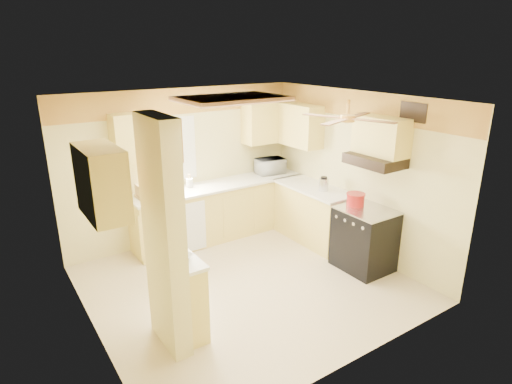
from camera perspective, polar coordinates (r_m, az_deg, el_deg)
floor at (r=6.02m, az=-1.18°, el=-12.13°), size 4.00×4.00×0.00m
ceiling at (r=5.21m, az=-1.37°, el=12.23°), size 4.00×4.00×0.00m
wall_back at (r=7.09m, az=-9.60°, el=3.42°), size 4.00×0.00×4.00m
wall_front at (r=4.14m, az=13.21°, el=-8.14°), size 4.00×0.00×4.00m
wall_left at (r=4.80m, az=-21.91°, el=-5.24°), size 0.00×3.80×3.80m
wall_right at (r=6.73m, az=13.24°, el=2.34°), size 0.00×3.80×3.80m
wallpaper_border at (r=6.88m, az=-10.00°, el=11.85°), size 4.00×0.02×0.40m
partition_column at (r=4.47m, az=-12.16°, el=-6.02°), size 0.20×0.70×2.50m
partition_ledge at (r=4.92m, az=-9.08°, el=-13.97°), size 0.25×0.55×0.90m
ledge_top at (r=4.68m, az=-9.37°, el=-9.11°), size 0.28×0.58×0.04m
lower_cabinets_back at (r=7.30m, az=-4.70°, el=-2.56°), size 3.00×0.60×0.90m
lower_cabinets_right at (r=7.19m, az=7.65°, el=-3.01°), size 0.60×1.40×0.90m
countertop_back at (r=7.13m, az=-4.76°, el=0.94°), size 3.04×0.64×0.04m
countertop_right at (r=7.02m, az=7.75°, el=0.54°), size 0.64×1.44×0.04m
dishwasher_panel at (r=6.74m, az=-8.97°, el=-4.78°), size 0.58×0.02×0.80m
window at (r=6.91m, az=-11.57°, el=5.47°), size 0.92×0.02×1.02m
upper_cab_back_left at (r=6.50m, az=-16.08°, el=7.01°), size 0.60×0.35×0.70m
upper_cab_back_right at (r=7.57m, az=1.57°, el=9.28°), size 0.90×0.35×0.70m
upper_cab_right at (r=7.37m, az=5.50°, el=8.94°), size 0.35×1.00×0.70m
upper_cab_left_wall at (r=4.40m, az=-19.91°, el=1.24°), size 0.35×0.75×0.70m
upper_cab_over_stove at (r=6.09m, az=16.36°, el=7.18°), size 0.35×0.76×0.52m
stove at (r=6.42m, az=14.25°, el=-6.06°), size 0.68×0.77×0.92m
range_hood at (r=6.09m, az=15.56°, el=4.08°), size 0.50×0.76×0.14m
poster_menu at (r=4.29m, az=-11.33°, el=1.60°), size 0.02×0.42×0.57m
poster_nashville at (r=4.52m, az=-10.81°, el=-6.29°), size 0.02×0.42×0.57m
ceiling_light_panel at (r=5.69m, az=-3.27°, el=12.30°), size 1.35×0.95×0.06m
ceiling_fan at (r=5.32m, az=12.08°, el=9.65°), size 1.15×1.15×0.26m
vent_grate at (r=5.94m, az=20.24°, el=9.96°), size 0.02×0.40×0.25m
microwave at (r=7.67m, az=1.90°, el=3.48°), size 0.54×0.40×0.27m
bowl at (r=4.67m, az=-9.92°, el=-8.57°), size 0.30×0.30×0.06m
dutch_oven at (r=6.34m, az=13.13°, el=-0.95°), size 0.27×0.27×0.18m
kettle at (r=6.82m, az=9.02°, el=1.04°), size 0.15×0.15×0.23m
dish_rack at (r=6.66m, az=-14.21°, el=-0.01°), size 0.37×0.28×0.21m
utensil_crock at (r=7.00m, az=-8.85°, el=1.23°), size 0.11×0.11×0.22m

